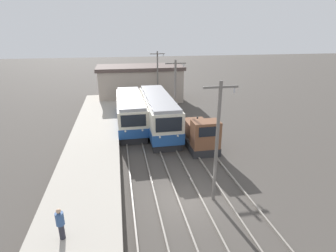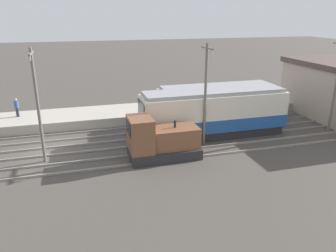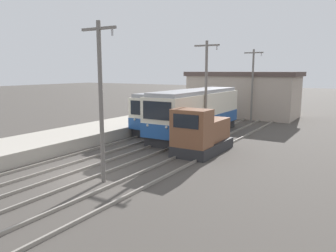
# 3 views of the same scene
# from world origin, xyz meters

# --- Properties ---
(ground_plane) EXTENTS (200.00, 200.00, 0.00)m
(ground_plane) POSITION_xyz_m (0.00, 0.00, 0.00)
(ground_plane) COLOR #47423D
(platform_left) EXTENTS (4.50, 54.00, 0.84)m
(platform_left) POSITION_xyz_m (-6.25, 0.00, 0.42)
(platform_left) COLOR #ADA599
(platform_left) RESTS_ON ground
(track_left) EXTENTS (1.54, 60.00, 0.14)m
(track_left) POSITION_xyz_m (-2.60, 0.00, 0.07)
(track_left) COLOR gray
(track_left) RESTS_ON ground
(track_center) EXTENTS (1.54, 60.00, 0.14)m
(track_center) POSITION_xyz_m (0.20, 0.00, 0.07)
(track_center) COLOR gray
(track_center) RESTS_ON ground
(track_right) EXTENTS (1.54, 60.00, 0.14)m
(track_right) POSITION_xyz_m (3.20, 0.00, 0.07)
(track_right) COLOR gray
(track_right) RESTS_ON ground
(commuter_train_left) EXTENTS (2.84, 10.49, 3.48)m
(commuter_train_left) POSITION_xyz_m (-2.60, 14.04, 1.63)
(commuter_train_left) COLOR #28282B
(commuter_train_left) RESTS_ON ground
(commuter_train_center) EXTENTS (2.84, 11.78, 3.78)m
(commuter_train_center) POSITION_xyz_m (0.20, 12.50, 1.75)
(commuter_train_center) COLOR #28282B
(commuter_train_center) RESTS_ON ground
(shunting_locomotive) EXTENTS (2.40, 4.82, 3.00)m
(shunting_locomotive) POSITION_xyz_m (3.20, 7.34, 1.21)
(shunting_locomotive) COLOR #28282B
(shunting_locomotive) RESTS_ON ground
(catenary_mast_near) EXTENTS (2.00, 0.20, 7.50)m
(catenary_mast_near) POSITION_xyz_m (1.71, -0.26, 4.07)
(catenary_mast_near) COLOR slate
(catenary_mast_near) RESTS_ON ground
(catenary_mast_mid) EXTENTS (2.00, 0.20, 7.50)m
(catenary_mast_mid) POSITION_xyz_m (1.71, 11.12, 4.07)
(catenary_mast_mid) COLOR slate
(catenary_mast_mid) RESTS_ON ground
(catenary_mast_far) EXTENTS (2.00, 0.20, 7.50)m
(catenary_mast_far) POSITION_xyz_m (1.71, 22.50, 4.07)
(catenary_mast_far) COLOR slate
(catenary_mast_far) RESTS_ON ground
(station_building) EXTENTS (12.60, 6.30, 5.20)m
(station_building) POSITION_xyz_m (-0.44, 26.00, 2.62)
(station_building) COLOR #AD9E8E
(station_building) RESTS_ON ground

